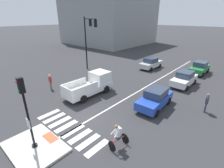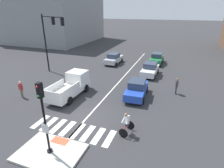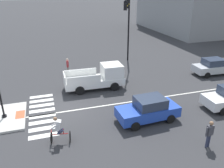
{
  "view_description": "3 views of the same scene",
  "coord_description": "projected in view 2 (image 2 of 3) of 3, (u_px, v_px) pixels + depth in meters",
  "views": [
    {
      "loc": [
        8.52,
        -6.68,
        7.33
      ],
      "look_at": [
        -0.58,
        3.7,
        1.64
      ],
      "focal_mm": 26.23,
      "sensor_mm": 36.0,
      "label": 1
    },
    {
      "loc": [
        6.31,
        -10.55,
        7.89
      ],
      "look_at": [
        1.06,
        3.71,
        1.62
      ],
      "focal_mm": 29.13,
      "sensor_mm": 36.0,
      "label": 2
    },
    {
      "loc": [
        14.93,
        -1.0,
        8.32
      ],
      "look_at": [
        0.58,
        3.48,
        1.85
      ],
      "focal_mm": 36.73,
      "sensor_mm": 36.0,
      "label": 3
    }
  ],
  "objects": [
    {
      "name": "crosswalk_stripe_c",
      "position": [
        58.0,
        126.0,
        13.24
      ],
      "size": [
        0.44,
        1.8,
        0.01
      ],
      "primitive_type": "cube",
      "color": "silver",
      "rests_on": "ground"
    },
    {
      "name": "traffic_island",
      "position": [
        50.0,
        152.0,
        10.69
      ],
      "size": [
        3.76,
        2.7,
        0.15
      ],
      "primitive_type": "cube",
      "color": "beige",
      "rests_on": "ground"
    },
    {
      "name": "signal_pole",
      "position": [
        43.0,
        113.0,
        9.65
      ],
      "size": [
        0.44,
        0.38,
        4.37
      ],
      "color": "black",
      "rests_on": "traffic_island"
    },
    {
      "name": "traffic_light_mast",
      "position": [
        50.0,
        34.0,
        22.08
      ],
      "size": [
        4.67,
        2.35,
        7.34
      ],
      "color": "black",
      "rests_on": "ground"
    },
    {
      "name": "crosswalk_stripe_b",
      "position": [
        49.0,
        124.0,
        13.49
      ],
      "size": [
        0.44,
        1.8,
        0.01
      ],
      "primitive_type": "cube",
      "color": "silver",
      "rests_on": "ground"
    },
    {
      "name": "crosswalk_stripe_d",
      "position": [
        68.0,
        128.0,
        12.98
      ],
      "size": [
        0.44,
        1.8,
        0.01
      ],
      "primitive_type": "cube",
      "color": "silver",
      "rests_on": "ground"
    },
    {
      "name": "pickup_truck_white_westbound_near",
      "position": [
        72.0,
        85.0,
        17.78
      ],
      "size": [
        2.15,
        5.14,
        2.08
      ],
      "color": "white",
      "rests_on": "ground"
    },
    {
      "name": "crosswalk_stripe_f",
      "position": [
        88.0,
        133.0,
        12.47
      ],
      "size": [
        0.44,
        1.8,
        0.01
      ],
      "primitive_type": "cube",
      "color": "silver",
      "rests_on": "ground"
    },
    {
      "name": "lane_centre_line",
      "position": [
        123.0,
        77.0,
        22.77
      ],
      "size": [
        0.14,
        28.0,
        0.01
      ],
      "primitive_type": "cube",
      "color": "silver",
      "rests_on": "ground"
    },
    {
      "name": "car_silver_westbound_distant",
      "position": [
        114.0,
        59.0,
        28.08
      ],
      "size": [
        2.01,
        4.18,
        1.64
      ],
      "color": "silver",
      "rests_on": "ground"
    },
    {
      "name": "car_blue_eastbound_mid",
      "position": [
        137.0,
        89.0,
        17.43
      ],
      "size": [
        1.99,
        4.17,
        1.64
      ],
      "color": "#2347B7",
      "rests_on": "ground"
    },
    {
      "name": "pedestrian_at_curb_left",
      "position": [
        21.0,
        88.0,
        17.21
      ],
      "size": [
        0.55,
        0.26,
        1.67
      ],
      "color": "#6B6051",
      "rests_on": "ground"
    },
    {
      "name": "crosswalk_stripe_h",
      "position": [
        109.0,
        138.0,
        11.96
      ],
      "size": [
        0.44,
        1.8,
        0.01
      ],
      "primitive_type": "cube",
      "color": "silver",
      "rests_on": "ground"
    },
    {
      "name": "tactile_pad_front",
      "position": [
        60.0,
        141.0,
        11.53
      ],
      "size": [
        1.1,
        0.6,
        0.01
      ],
      "primitive_type": "cube",
      "color": "#DB5B38",
      "rests_on": "traffic_island"
    },
    {
      "name": "car_green_eastbound_distant",
      "position": [
        157.0,
        59.0,
        28.13
      ],
      "size": [
        1.9,
        4.13,
        1.64
      ],
      "color": "#237A3D",
      "rests_on": "ground"
    },
    {
      "name": "cyclist",
      "position": [
        127.0,
        123.0,
        12.11
      ],
      "size": [
        0.84,
        1.19,
        1.68
      ],
      "color": "black",
      "rests_on": "ground"
    },
    {
      "name": "pedestrian_waiting_far_side",
      "position": [
        177.0,
        85.0,
        17.92
      ],
      "size": [
        0.27,
        0.54,
        1.67
      ],
      "color": "#2D334C",
      "rests_on": "ground"
    },
    {
      "name": "building_corner_right",
      "position": [
        51.0,
        14.0,
        46.92
      ],
      "size": [
        21.58,
        20.89,
        13.6
      ],
      "color": "gray",
      "rests_on": "ground"
    },
    {
      "name": "crosswalk_stripe_a",
      "position": [
        40.0,
        122.0,
        13.75
      ],
      "size": [
        0.44,
        1.8,
        0.01
      ],
      "primitive_type": "cube",
      "color": "silver",
      "rests_on": "ground"
    },
    {
      "name": "ground_plane",
      "position": [
        83.0,
        118.0,
        14.18
      ],
      "size": [
        300.0,
        300.0,
        0.0
      ],
      "primitive_type": "plane",
      "color": "#333335"
    },
    {
      "name": "crosswalk_stripe_g",
      "position": [
        98.0,
        136.0,
        12.21
      ],
      "size": [
        0.44,
        1.8,
        0.01
      ],
      "primitive_type": "cube",
      "color": "silver",
      "rests_on": "ground"
    },
    {
      "name": "car_white_eastbound_far",
      "position": [
        150.0,
        69.0,
        23.1
      ],
      "size": [
        1.93,
        4.14,
        1.64
      ],
      "color": "white",
      "rests_on": "ground"
    },
    {
      "name": "crosswalk_stripe_e",
      "position": [
        77.0,
        131.0,
        12.73
      ],
      "size": [
        0.44,
        1.8,
        0.01
      ],
      "primitive_type": "cube",
      "color": "silver",
      "rests_on": "ground"
    }
  ]
}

